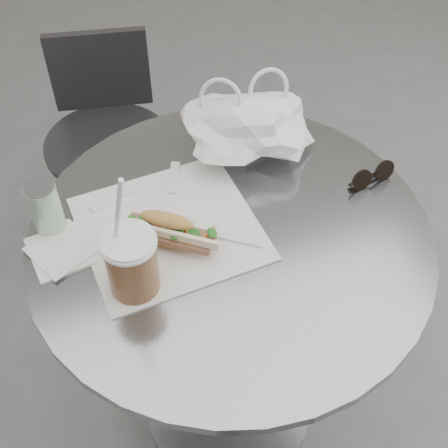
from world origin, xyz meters
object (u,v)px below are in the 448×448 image
object	(u,v)px
chair_far	(113,166)
iced_coffee	(132,263)
sunglasses	(372,176)
cafe_table	(229,315)
banh_mi	(169,231)
drink_can	(46,208)

from	to	relation	value
chair_far	iced_coffee	xyz separation A→B (m)	(-0.07, -0.78, 0.50)
chair_far	sunglasses	bearing A→B (deg)	133.04
chair_far	sunglasses	xyz separation A→B (m)	(0.44, -0.68, 0.45)
chair_far	sunglasses	world-z (taller)	sunglasses
cafe_table	banh_mi	distance (m)	0.33
drink_can	sunglasses	bearing A→B (deg)	-7.88
cafe_table	iced_coffee	distance (m)	0.40
cafe_table	banh_mi	bearing A→B (deg)	173.02
cafe_table	sunglasses	world-z (taller)	sunglasses
banh_mi	iced_coffee	world-z (taller)	iced_coffee
cafe_table	drink_can	world-z (taller)	drink_can
cafe_table	iced_coffee	bearing A→B (deg)	-162.94
cafe_table	banh_mi	size ratio (longest dim) A/B	3.64
chair_far	iced_coffee	bearing A→B (deg)	95.38
sunglasses	drink_can	xyz separation A→B (m)	(-0.62, 0.09, 0.04)
chair_far	drink_can	bearing A→B (deg)	83.05
banh_mi	chair_far	bearing A→B (deg)	127.29
cafe_table	banh_mi	xyz separation A→B (m)	(-0.11, 0.01, 0.31)
banh_mi	drink_can	bearing A→B (deg)	-172.29
chair_far	drink_can	xyz separation A→B (m)	(-0.19, -0.60, 0.49)
banh_mi	cafe_table	bearing A→B (deg)	29.31
iced_coffee	drink_can	bearing A→B (deg)	122.83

